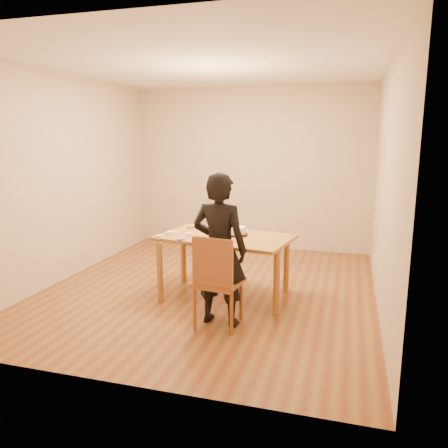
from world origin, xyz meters
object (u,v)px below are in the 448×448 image
(cake_plate, at_px, (237,234))
(dining_chair, at_px, (218,282))
(cake, at_px, (237,231))
(person, at_px, (220,250))
(dining_table, at_px, (225,237))

(cake_plate, bearing_deg, dining_chair, -88.04)
(dining_chair, xyz_separation_m, cake, (-0.03, 0.85, 0.35))
(cake, xyz_separation_m, person, (0.03, -0.81, -0.02))
(dining_chair, xyz_separation_m, cake_plate, (-0.03, 0.85, 0.31))
(dining_table, distance_m, cake, 0.16)
(dining_table, relative_size, cake_plate, 5.64)
(dining_table, height_order, cake, cake)
(dining_chair, bearing_deg, cake, 100.82)
(cake_plate, xyz_separation_m, person, (0.03, -0.81, 0.02))
(cake, relative_size, person, 0.14)
(person, bearing_deg, cake_plate, -82.19)
(dining_table, distance_m, person, 0.75)
(dining_table, xyz_separation_m, dining_chair, (0.15, -0.78, -0.28))
(cake_plate, relative_size, cake, 1.23)
(cake_plate, relative_size, person, 0.17)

